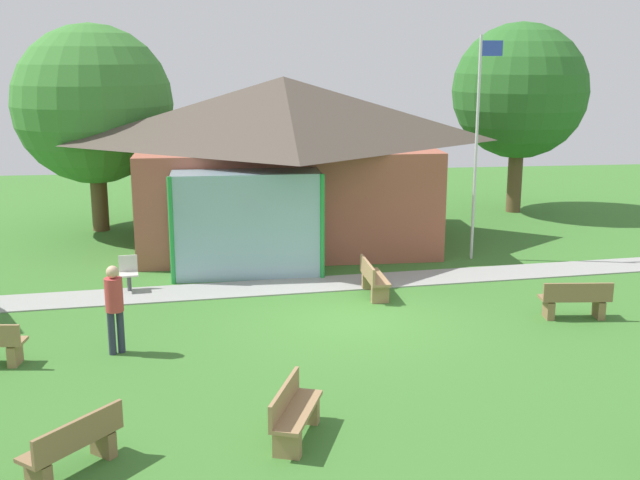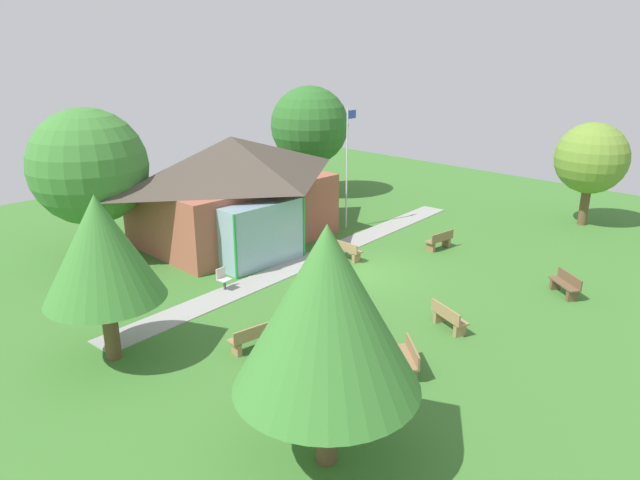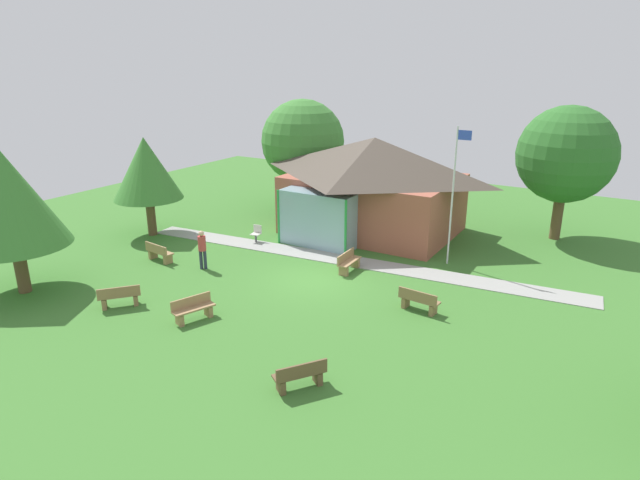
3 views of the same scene
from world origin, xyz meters
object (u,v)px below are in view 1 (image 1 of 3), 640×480
(bench_mid_right, at_px, (575,301))
(pavilion, at_px, (283,158))
(flagpole, at_px, (478,139))
(bench_front_left, at_px, (74,446))
(visitor_strolling_lawn, at_px, (114,302))
(bench_front_center, at_px, (294,414))
(patio_chair_west, at_px, (129,274))
(tree_behind_pavilion_left, at_px, (93,105))
(bench_rear_near_path, at_px, (373,279))
(tree_behind_pavilion_right, at_px, (520,91))

(bench_mid_right, bearing_deg, pavilion, 131.84)
(flagpole, distance_m, bench_front_left, 14.16)
(visitor_strolling_lawn, bearing_deg, bench_front_center, 99.16)
(flagpole, bearing_deg, pavilion, 153.44)
(patio_chair_west, relative_size, tree_behind_pavilion_left, 0.13)
(bench_front_center, bearing_deg, bench_mid_right, 145.88)
(bench_rear_near_path, xyz_separation_m, tree_behind_pavilion_left, (-7.43, 8.03, 3.62))
(visitor_strolling_lawn, distance_m, tree_behind_pavilion_left, 11.60)
(bench_mid_right, relative_size, patio_chair_west, 1.79)
(visitor_strolling_lawn, bearing_deg, bench_mid_right, 155.72)
(bench_front_left, bearing_deg, patio_chair_west, 41.64)
(bench_front_center, height_order, bench_mid_right, same)
(tree_behind_pavilion_right, bearing_deg, bench_front_center, -120.23)
(bench_front_left, xyz_separation_m, visitor_strolling_lawn, (0.01, 4.46, 0.62))
(bench_mid_right, relative_size, tree_behind_pavilion_right, 0.23)
(bench_front_left, bearing_deg, bench_front_center, -38.38)
(pavilion, height_order, patio_chair_west, pavilion)
(bench_front_center, xyz_separation_m, visitor_strolling_lawn, (-3.06, 3.84, 0.62))
(pavilion, xyz_separation_m, flagpole, (5.10, -2.55, 0.76))
(pavilion, bearing_deg, flagpole, -26.56)
(bench_mid_right, distance_m, bench_rear_near_path, 4.57)
(pavilion, height_order, flagpole, flagpole)
(flagpole, bearing_deg, tree_behind_pavilion_right, 60.71)
(pavilion, distance_m, tree_behind_pavilion_left, 6.39)
(bench_front_left, bearing_deg, bench_rear_near_path, 3.54)
(bench_rear_near_path, height_order, patio_chair_west, patio_chair_west)
(flagpole, distance_m, tree_behind_pavilion_left, 11.95)
(bench_rear_near_path, bearing_deg, pavilion, -164.51)
(pavilion, relative_size, bench_mid_right, 6.07)
(visitor_strolling_lawn, bearing_deg, patio_chair_west, -116.31)
(bench_front_center, xyz_separation_m, bench_front_left, (-3.07, -0.62, 0.00))
(bench_rear_near_path, bearing_deg, flagpole, 130.72)
(bench_front_center, relative_size, bench_front_left, 1.09)
(tree_behind_pavilion_left, bearing_deg, bench_front_center, -71.69)
(pavilion, relative_size, flagpole, 1.53)
(visitor_strolling_lawn, distance_m, tree_behind_pavilion_right, 17.88)
(bench_mid_right, bearing_deg, tree_behind_pavilion_right, 81.34)
(flagpole, distance_m, visitor_strolling_lawn, 11.08)
(bench_mid_right, distance_m, patio_chair_west, 10.33)
(flagpole, relative_size, bench_front_center, 3.90)
(pavilion, xyz_separation_m, bench_rear_near_path, (1.69, -5.62, -2.18))
(tree_behind_pavilion_right, bearing_deg, bench_mid_right, -104.20)
(tree_behind_pavilion_right, bearing_deg, visitor_strolling_lawn, -135.31)
(flagpole, height_order, bench_front_center, flagpole)
(pavilion, relative_size, patio_chair_west, 10.84)
(bench_rear_near_path, relative_size, visitor_strolling_lawn, 0.87)
(bench_mid_right, xyz_separation_m, bench_rear_near_path, (-4.03, 2.16, 0.00))
(flagpole, relative_size, patio_chair_west, 7.07)
(pavilion, distance_m, bench_mid_right, 9.89)
(bench_rear_near_path, bearing_deg, tree_behind_pavilion_right, 142.20)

